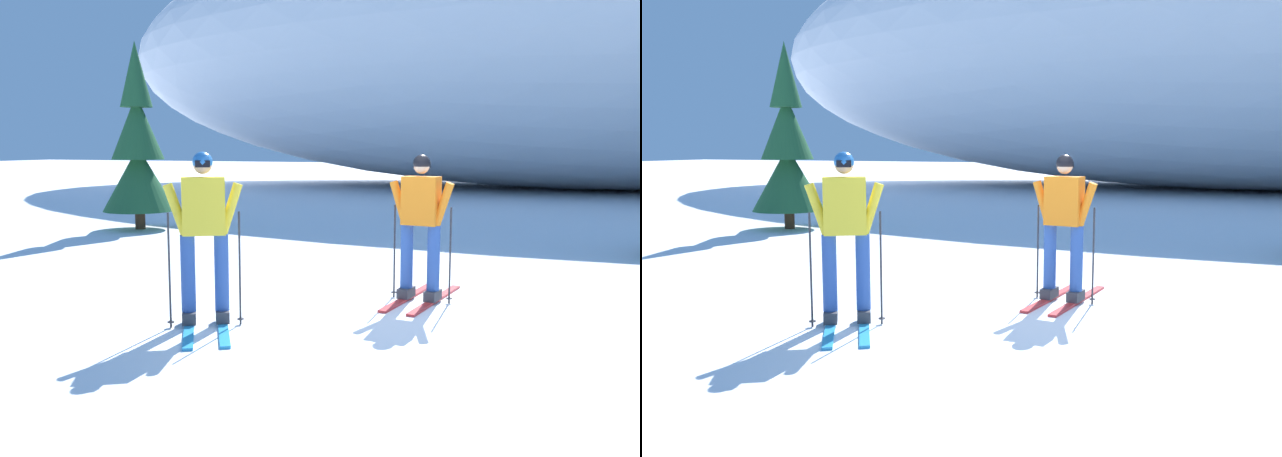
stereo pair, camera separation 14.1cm
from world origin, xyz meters
The scene contains 5 objects.
ground_plane centered at (0.00, 0.00, 0.00)m, with size 120.00×120.00×0.00m, color white.
skier_orange_jacket centered at (-0.02, 1.05, 0.93)m, with size 0.81×1.75×1.76m.
skier_yellow_jacket centered at (-1.89, -0.79, 0.96)m, with size 1.19×1.60×1.80m.
pine_tree_far_left centered at (-7.32, 5.65, 1.72)m, with size 1.59×1.59×4.11m.
snow_ridge_background centered at (2.75, 23.69, 5.94)m, with size 43.34×20.78×11.88m, color white.
Camera 1 is at (1.60, -6.70, 1.87)m, focal length 37.23 mm.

